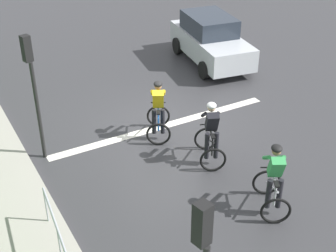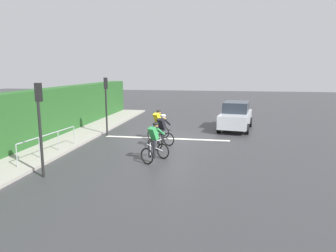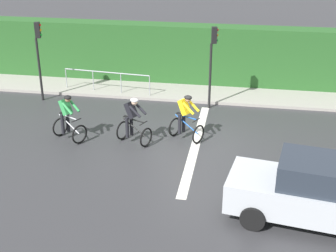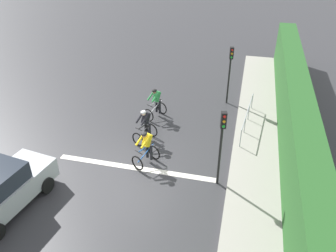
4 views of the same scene
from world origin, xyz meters
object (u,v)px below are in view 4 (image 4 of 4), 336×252
Objects in this scene: cyclist_second at (145,126)px; cyclist_mid at (146,149)px; traffic_light_near_crossing at (222,138)px; pedestrian_railing_kerbside at (247,114)px; car_silver at (0,190)px; cyclist_lead at (156,104)px; traffic_light_far_junction at (230,67)px.

cyclist_mid is at bearing -71.63° from cyclist_second.
cyclist_mid is 0.50× the size of traffic_light_near_crossing.
traffic_light_near_crossing is 4.96m from pedestrian_railing_kerbside.
cyclist_mid is at bearing 41.71° from car_silver.
cyclist_mid is (0.58, -1.74, 0.00)m from cyclist_second.
cyclist_lead is at bearing 129.54° from traffic_light_near_crossing.
cyclist_lead reaches higher than pedestrian_railing_kerbside.
traffic_light_far_junction is at bearing 54.46° from cyclist_second.
traffic_light_far_junction is 3.09m from pedestrian_railing_kerbside.
cyclist_lead and cyclist_mid have the same top height.
cyclist_lead is 4.54m from traffic_light_far_junction.
cyclist_second is at bearing -125.54° from traffic_light_far_junction.
pedestrian_railing_kerbside is at bearing 26.60° from cyclist_second.
cyclist_second is 6.68m from car_silver.
traffic_light_far_junction is (-0.31, 7.13, 0.00)m from traffic_light_near_crossing.
traffic_light_far_junction reaches higher than pedestrian_railing_kerbside.
pedestrian_railing_kerbside is at bearing -63.90° from traffic_light_far_junction.
pedestrian_railing_kerbside is (4.04, 4.05, 0.01)m from cyclist_mid.
cyclist_lead is 4.10m from cyclist_mid.
traffic_light_near_crossing is at bearing -32.30° from cyclist_second.
cyclist_lead is at bearing -144.90° from traffic_light_far_junction.
pedestrian_railing_kerbside is (8.32, 7.87, -0.07)m from car_silver.
cyclist_mid is 5.74m from car_silver.
cyclist_lead is 2.30m from cyclist_second.
car_silver is at bearing -136.59° from pedestrian_railing_kerbside.
traffic_light_far_junction is (3.53, 2.48, 1.43)m from cyclist_lead.
cyclist_second is at bearing 108.37° from cyclist_mid.
cyclist_lead is at bearing 65.46° from car_silver.
traffic_light_near_crossing is (3.72, -2.35, 1.43)m from cyclist_second.
cyclist_lead is 8.63m from car_silver.
cyclist_mid is (0.69, -4.04, 0.00)m from cyclist_lead.
cyclist_mid is at bearing -80.25° from cyclist_lead.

